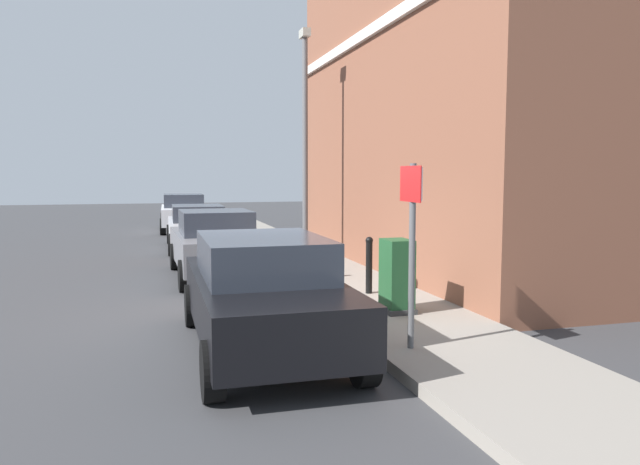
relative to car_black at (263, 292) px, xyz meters
The scene contains 12 objects.
ground 2.11m from the car_black, 81.77° to the left, with size 80.00×80.00×0.00m, color #38383A.
sidewalk 8.31m from the car_black, 73.42° to the left, with size 2.23×30.00×0.15m, color gray.
corner_building 9.72m from the car_black, 37.60° to the left, with size 7.33×11.06×9.16m.
car_black is the anchor object (origin of this frame).
car_grey 5.82m from the car_black, 90.00° to the left, with size 1.88×4.04×1.52m.
car_silver 11.37m from the car_black, 89.85° to the left, with size 1.90×4.30×1.36m.
car_white 17.59m from the car_black, 90.13° to the left, with size 1.98×4.45×1.50m.
utility_cabinet 2.54m from the car_black, 24.06° to the left, with size 0.46×0.61×1.15m.
bollard_near_cabinet 3.51m from the car_black, 46.43° to the left, with size 0.14×0.14×1.04m.
bollard_far_kerb 4.47m from the car_black, 70.47° to the left, with size 0.14×0.14×1.04m.
street_sign 2.09m from the car_black, 26.85° to the right, with size 0.08×0.60×2.30m.
lamppost 7.91m from the car_black, 71.34° to the left, with size 0.20×0.44×5.72m.
Camera 1 is at (-1.69, -9.58, 2.32)m, focal length 33.85 mm.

